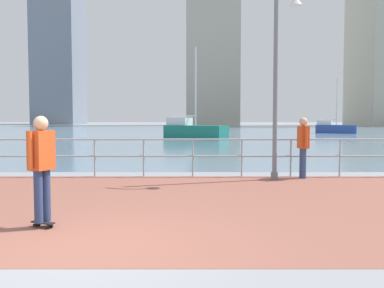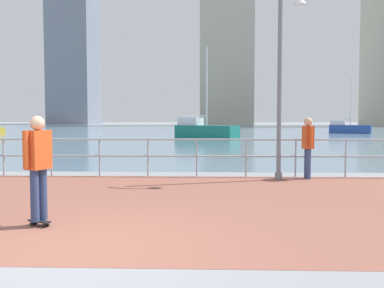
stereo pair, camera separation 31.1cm
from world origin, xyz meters
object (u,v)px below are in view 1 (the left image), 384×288
(lamppost, at_px, (282,67))
(sailboat_navy, at_px, (336,128))
(bystander, at_px, (304,143))
(skateboarder, at_px, (43,161))
(sailboat_teal, at_px, (194,131))

(lamppost, xyz_separation_m, sailboat_navy, (12.98, 34.86, -2.48))
(bystander, bearing_deg, sailboat_navy, 70.42)
(lamppost, bearing_deg, skateboarder, -132.59)
(skateboarder, bearing_deg, lamppost, 47.41)
(sailboat_navy, bearing_deg, sailboat_teal, -139.71)
(lamppost, xyz_separation_m, sailboat_teal, (-2.26, 21.94, -2.36))
(sailboat_teal, bearing_deg, sailboat_navy, 40.29)
(skateboarder, distance_m, bystander, 7.61)
(bystander, xyz_separation_m, sailboat_navy, (12.28, 34.52, -0.44))
(sailboat_navy, xyz_separation_m, sailboat_teal, (-15.24, -12.92, 0.12))
(bystander, distance_m, sailboat_navy, 36.64)
(skateboarder, bearing_deg, sailboat_teal, 84.92)
(skateboarder, xyz_separation_m, bystander, (5.36, 5.41, -0.03))
(skateboarder, height_order, sailboat_teal, sailboat_teal)
(bystander, height_order, sailboat_navy, sailboat_navy)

